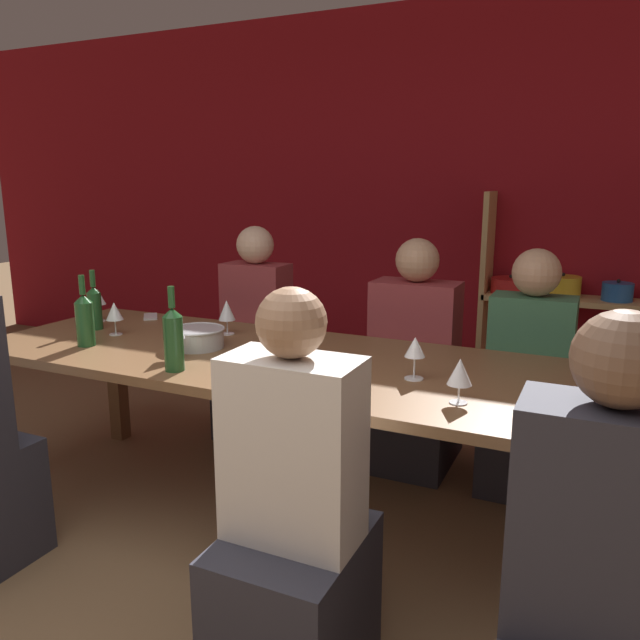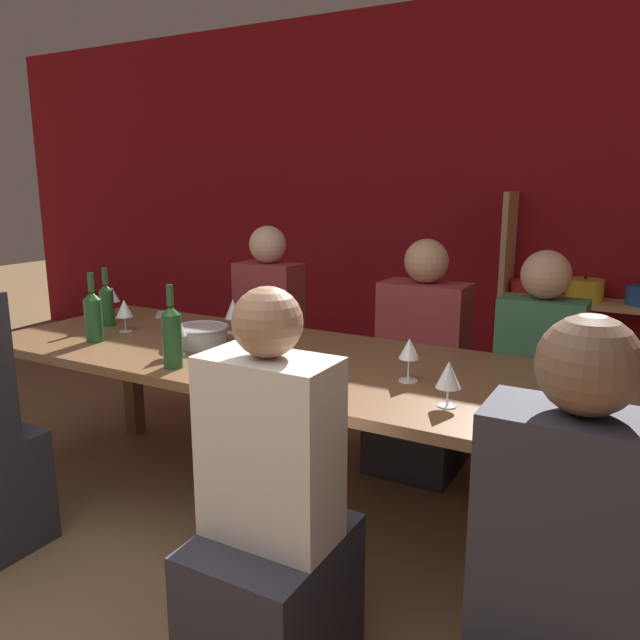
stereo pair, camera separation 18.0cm
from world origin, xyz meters
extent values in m
cube|color=maroon|center=(0.00, 3.83, 1.35)|extent=(8.80, 0.06, 2.70)
cube|color=tan|center=(0.50, 3.63, 0.71)|extent=(0.04, 0.30, 1.42)
cube|color=tan|center=(1.16, 3.63, 0.02)|extent=(1.31, 0.30, 0.04)
cylinder|color=#E0561E|center=(0.67, 3.63, 0.10)|extent=(0.26, 0.26, 0.13)
sphere|color=black|center=(0.67, 3.63, 0.17)|extent=(0.02, 0.02, 0.02)
cylinder|color=red|center=(1.00, 3.63, 0.09)|extent=(0.26, 0.26, 0.11)
sphere|color=black|center=(1.00, 3.63, 0.16)|extent=(0.02, 0.02, 0.02)
cylinder|color=#235BAD|center=(1.32, 3.63, 0.11)|extent=(0.25, 0.25, 0.15)
sphere|color=black|center=(1.32, 3.63, 0.19)|extent=(0.02, 0.02, 0.02)
cube|color=tan|center=(1.16, 3.63, 0.73)|extent=(1.31, 0.30, 0.04)
cylinder|color=red|center=(0.67, 3.63, 0.80)|extent=(0.26, 0.26, 0.10)
sphere|color=black|center=(0.67, 3.63, 0.86)|extent=(0.02, 0.02, 0.02)
cylinder|color=gold|center=(1.00, 3.63, 0.81)|extent=(0.23, 0.23, 0.14)
sphere|color=black|center=(1.00, 3.63, 0.89)|extent=(0.02, 0.02, 0.02)
cylinder|color=#235BAD|center=(1.32, 3.63, 0.80)|extent=(0.19, 0.19, 0.12)
sphere|color=black|center=(1.32, 3.63, 0.87)|extent=(0.02, 0.02, 0.02)
cube|color=brown|center=(0.18, 1.55, 0.74)|extent=(3.05, 0.97, 0.04)
cube|color=brown|center=(-1.27, 1.96, 0.36)|extent=(0.08, 0.08, 0.72)
cylinder|color=#B7BABC|center=(-0.36, 1.53, 0.80)|extent=(0.23, 0.23, 0.09)
torus|color=#B7BABC|center=(-0.36, 1.53, 0.84)|extent=(0.24, 0.24, 0.01)
cylinder|color=#1E4C23|center=(-1.03, 1.60, 0.85)|extent=(0.07, 0.07, 0.18)
cone|color=#1E4C23|center=(-1.03, 1.60, 0.96)|extent=(0.07, 0.07, 0.03)
cylinder|color=#1E4C23|center=(-1.03, 1.60, 1.02)|extent=(0.03, 0.03, 0.08)
cylinder|color=#1E4C23|center=(-0.24, 1.20, 0.87)|extent=(0.08, 0.08, 0.21)
cone|color=#1E4C23|center=(-0.24, 1.20, 0.99)|extent=(0.08, 0.08, 0.03)
cylinder|color=#1E4C23|center=(-0.24, 1.20, 1.05)|extent=(0.03, 0.03, 0.08)
cylinder|color=#1E4C23|center=(-0.84, 1.34, 0.86)|extent=(0.08, 0.08, 0.20)
cone|color=#1E4C23|center=(-0.84, 1.34, 0.98)|extent=(0.08, 0.08, 0.04)
cylinder|color=#1E4C23|center=(-0.84, 1.34, 1.04)|extent=(0.03, 0.03, 0.09)
cylinder|color=white|center=(-0.35, 1.35, 0.76)|extent=(0.06, 0.06, 0.00)
cylinder|color=white|center=(-0.35, 1.35, 0.80)|extent=(0.01, 0.01, 0.08)
cone|color=white|center=(-0.35, 1.35, 0.89)|extent=(0.08, 0.08, 0.10)
cylinder|color=maroon|center=(-0.35, 1.35, 0.87)|extent=(0.04, 0.04, 0.04)
cylinder|color=white|center=(-0.86, 1.55, 0.76)|extent=(0.06, 0.06, 0.00)
cylinder|color=white|center=(-0.86, 1.55, 0.80)|extent=(0.01, 0.01, 0.07)
cone|color=white|center=(-0.86, 1.55, 0.88)|extent=(0.08, 0.08, 0.09)
cylinder|color=maroon|center=(-0.86, 1.55, 0.85)|extent=(0.05, 0.05, 0.03)
cylinder|color=white|center=(0.64, 1.49, 0.76)|extent=(0.07, 0.07, 0.00)
cylinder|color=white|center=(0.64, 1.49, 0.81)|extent=(0.01, 0.01, 0.08)
cone|color=white|center=(0.64, 1.49, 0.88)|extent=(0.08, 0.08, 0.08)
cylinder|color=maroon|center=(0.64, 1.49, 0.87)|extent=(0.04, 0.04, 0.03)
cylinder|color=white|center=(-0.38, 1.79, 0.76)|extent=(0.07, 0.07, 0.00)
cylinder|color=white|center=(-0.38, 1.79, 0.80)|extent=(0.01, 0.01, 0.07)
cone|color=white|center=(-0.38, 1.79, 0.88)|extent=(0.08, 0.08, 0.10)
cylinder|color=maroon|center=(-0.38, 1.79, 0.85)|extent=(0.04, 0.04, 0.04)
cylinder|color=white|center=(-1.15, 1.75, 0.76)|extent=(0.06, 0.06, 0.00)
cylinder|color=white|center=(-1.15, 1.75, 0.81)|extent=(0.01, 0.01, 0.09)
cone|color=white|center=(-1.15, 1.75, 0.89)|extent=(0.08, 0.08, 0.08)
cylinder|color=white|center=(0.85, 1.31, 0.76)|extent=(0.06, 0.06, 0.00)
cylinder|color=white|center=(0.85, 1.31, 0.79)|extent=(0.01, 0.01, 0.06)
cone|color=white|center=(0.85, 1.31, 0.87)|extent=(0.08, 0.08, 0.09)
cylinder|color=beige|center=(0.85, 1.31, 0.85)|extent=(0.05, 0.05, 0.04)
cube|color=silver|center=(-0.97, 1.93, 0.77)|extent=(0.15, 0.16, 0.01)
cube|color=#2D2D38|center=(0.38, 2.39, 0.23)|extent=(0.44, 0.55, 0.46)
cube|color=#99383D|center=(0.38, 2.39, 0.72)|extent=(0.44, 0.24, 0.52)
sphere|color=tan|center=(0.38, 2.39, 1.09)|extent=(0.22, 0.22, 0.22)
cube|color=#2D2D38|center=(0.50, 0.78, 0.24)|extent=(0.39, 0.48, 0.47)
cube|color=silver|center=(0.50, 0.78, 0.74)|extent=(0.39, 0.21, 0.54)
sphere|color=#9E7556|center=(0.50, 0.78, 1.11)|extent=(0.20, 0.20, 0.20)
cube|color=#2D2D38|center=(0.96, 2.35, 0.20)|extent=(0.38, 0.48, 0.40)
cube|color=#3D7551|center=(0.96, 2.35, 0.68)|extent=(0.38, 0.21, 0.56)
sphere|color=tan|center=(0.96, 2.35, 1.07)|extent=(0.22, 0.22, 0.22)
cube|color=#2D2D38|center=(1.31, 0.77, 0.71)|extent=(0.41, 0.22, 0.57)
sphere|color=brown|center=(1.31, 0.77, 1.11)|extent=(0.22, 0.22, 0.22)
cube|color=#2D2D38|center=(-0.57, 2.38, 0.24)|extent=(0.38, 0.47, 0.47)
cube|color=#99383D|center=(-0.57, 2.38, 0.75)|extent=(0.38, 0.21, 0.55)
sphere|color=beige|center=(-0.57, 2.38, 1.13)|extent=(0.21, 0.21, 0.21)
camera|label=1|loc=(1.27, -0.67, 1.48)|focal=35.00mm
camera|label=2|loc=(1.43, -0.59, 1.48)|focal=35.00mm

